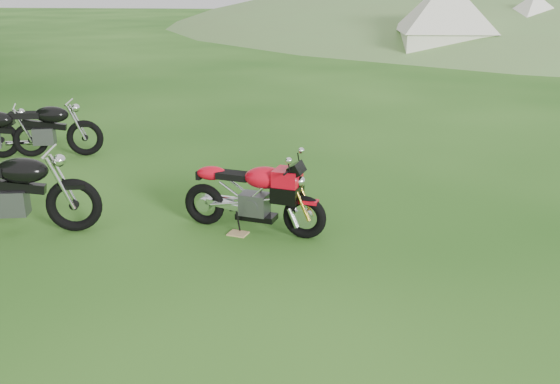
# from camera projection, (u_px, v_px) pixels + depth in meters

# --- Properties ---
(ground) EXTENTS (120.00, 120.00, 0.00)m
(ground) POSITION_uv_depth(u_px,v_px,m) (305.00, 268.00, 6.80)
(ground) COLOR #17480F
(ground) RESTS_ON ground
(sport_motorcycle) EXTENTS (1.84, 0.86, 1.07)m
(sport_motorcycle) POSITION_uv_depth(u_px,v_px,m) (253.00, 190.00, 7.64)
(sport_motorcycle) COLOR red
(sport_motorcycle) RESTS_ON ground
(plywood_board) EXTENTS (0.27, 0.24, 0.02)m
(plywood_board) POSITION_uv_depth(u_px,v_px,m) (238.00, 234.00, 7.69)
(plywood_board) COLOR tan
(plywood_board) RESTS_ON ground
(vintage_moto_a) EXTENTS (2.19, 0.89, 1.12)m
(vintage_moto_a) POSITION_uv_depth(u_px,v_px,m) (8.00, 190.00, 7.54)
(vintage_moto_a) COLOR black
(vintage_moto_a) RESTS_ON ground
(vintage_moto_c) EXTENTS (2.05, 0.87, 1.05)m
(vintage_moto_c) POSITION_uv_depth(u_px,v_px,m) (42.00, 128.00, 10.86)
(vintage_moto_c) COLOR black
(vintage_moto_c) RESTS_ON ground
(tent_mid) EXTENTS (3.49, 3.49, 2.88)m
(tent_mid) POSITION_uv_depth(u_px,v_px,m) (445.00, 20.00, 24.55)
(tent_mid) COLOR white
(tent_mid) RESTS_ON ground
(tent_right) EXTENTS (3.69, 3.69, 2.50)m
(tent_right) POSITION_uv_depth(u_px,v_px,m) (532.00, 23.00, 25.45)
(tent_right) COLOR white
(tent_right) RESTS_ON ground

